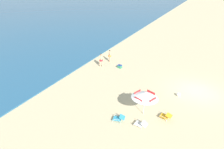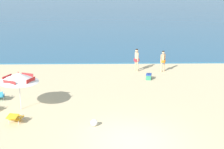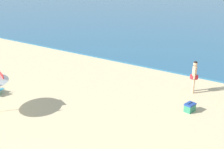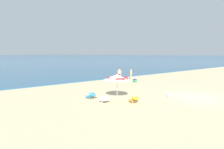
{
  "view_description": "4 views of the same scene",
  "coord_description": "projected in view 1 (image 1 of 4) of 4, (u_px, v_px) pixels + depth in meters",
  "views": [
    {
      "loc": [
        -17.11,
        0.85,
        9.1
      ],
      "look_at": [
        -1.8,
        8.22,
        0.86
      ],
      "focal_mm": 29.13,
      "sensor_mm": 36.0,
      "label": 1
    },
    {
      "loc": [
        -1.08,
        -12.0,
        6.38
      ],
      "look_at": [
        -0.71,
        6.23,
        1.15
      ],
      "focal_mm": 50.45,
      "sensor_mm": 36.0,
      "label": 2
    },
    {
      "loc": [
        5.58,
        -2.78,
        6.08
      ],
      "look_at": [
        -1.82,
        8.07,
        1.31
      ],
      "focal_mm": 45.69,
      "sensor_mm": 36.0,
      "label": 3
    },
    {
      "loc": [
        -15.13,
        -7.51,
        3.61
      ],
      "look_at": [
        -2.74,
        7.83,
        1.42
      ],
      "focal_mm": 30.0,
      "sensor_mm": 36.0,
      "label": 4
    }
  ],
  "objects": [
    {
      "name": "lounge_chair_under_umbrella",
      "position": [
        119.0,
        118.0,
        13.52
      ],
      "size": [
        0.7,
        0.96,
        0.51
      ],
      "color": "teal",
      "rests_on": "ground"
    },
    {
      "name": "person_standing_near_shore",
      "position": [
        101.0,
        59.0,
        22.46
      ],
      "size": [
        0.42,
        0.49,
        1.73
      ],
      "color": "#D8A87F",
      "rests_on": "ground"
    },
    {
      "name": "beach_ball",
      "position": [
        178.0,
        94.0,
        16.68
      ],
      "size": [
        0.33,
        0.33,
        0.33
      ],
      "primitive_type": "sphere",
      "color": "white",
      "rests_on": "ground"
    },
    {
      "name": "cooler_box",
      "position": [
        120.0,
        66.0,
        22.46
      ],
      "size": [
        0.45,
        0.56,
        0.43
      ],
      "color": "#2D7F5B",
      "rests_on": "ground"
    },
    {
      "name": "lounge_chair_beside_umbrella",
      "position": [
        166.0,
        116.0,
        13.74
      ],
      "size": [
        0.7,
        0.94,
        0.49
      ],
      "color": "gold",
      "rests_on": "ground"
    },
    {
      "name": "person_standing_beside",
      "position": [
        110.0,
        55.0,
        24.01
      ],
      "size": [
        0.41,
        0.39,
        1.6
      ],
      "color": "#D8A87F",
      "rests_on": "ground"
    },
    {
      "name": "lounge_chair_facing_sea",
      "position": [
        141.0,
        124.0,
        12.95
      ],
      "size": [
        0.67,
        0.97,
        0.52
      ],
      "color": "white",
      "rests_on": "ground"
    },
    {
      "name": "ground_plane",
      "position": [
        197.0,
        91.0,
        17.5
      ],
      "size": [
        800.0,
        800.0,
        0.0
      ],
      "primitive_type": "plane",
      "color": "#CCB78C"
    },
    {
      "name": "beach_umbrella_striped_main",
      "position": [
        145.0,
        95.0,
        13.63
      ],
      "size": [
        2.72,
        2.71,
        2.06
      ],
      "color": "silver",
      "rests_on": "ground"
    }
  ]
}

